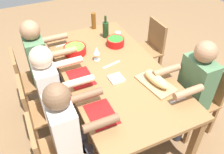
# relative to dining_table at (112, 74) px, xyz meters

# --- Properties ---
(ground_plane) EXTENTS (8.00, 8.00, 0.00)m
(ground_plane) POSITION_rel_dining_table_xyz_m (0.00, 0.00, -0.67)
(ground_plane) COLOR brown
(dining_table) EXTENTS (1.98, 1.02, 0.74)m
(dining_table) POSITION_rel_dining_table_xyz_m (0.00, 0.00, 0.00)
(dining_table) COLOR olive
(dining_table) RESTS_ON ground_plane
(chair_far_right) EXTENTS (0.40, 0.40, 0.85)m
(chair_far_right) POSITION_rel_dining_table_xyz_m (0.54, 0.83, -0.18)
(chair_far_right) COLOR olive
(chair_far_right) RESTS_ON ground_plane
(diner_far_right) EXTENTS (0.41, 0.53, 1.20)m
(diner_far_right) POSITION_rel_dining_table_xyz_m (0.54, 0.65, 0.03)
(diner_far_right) COLOR #2D2D38
(diner_far_right) RESTS_ON ground_plane
(chair_far_left) EXTENTS (0.40, 0.40, 0.85)m
(chair_far_left) POSITION_rel_dining_table_xyz_m (-0.54, 0.83, -0.18)
(chair_far_left) COLOR olive
(chair_far_left) RESTS_ON ground_plane
(chair_near_right) EXTENTS (0.40, 0.40, 0.85)m
(chair_near_right) POSITION_rel_dining_table_xyz_m (0.54, -0.83, -0.18)
(chair_near_right) COLOR olive
(chair_near_right) RESTS_ON ground_plane
(diner_near_right) EXTENTS (0.41, 0.53, 1.20)m
(diner_near_right) POSITION_rel_dining_table_xyz_m (0.54, -0.65, 0.03)
(diner_near_right) COLOR #2D2D38
(diner_near_right) RESTS_ON ground_plane
(chair_near_left) EXTENTS (0.40, 0.40, 0.85)m
(chair_near_left) POSITION_rel_dining_table_xyz_m (-0.54, -0.83, -0.18)
(chair_near_left) COLOR olive
(chair_near_left) RESTS_ON ground_plane
(diner_near_left) EXTENTS (0.41, 0.53, 1.20)m
(diner_near_left) POSITION_rel_dining_table_xyz_m (-0.54, -0.65, 0.03)
(diner_near_left) COLOR #2D2D38
(diner_near_left) RESTS_ON ground_plane
(chair_near_center) EXTENTS (0.40, 0.40, 0.85)m
(chair_near_center) POSITION_rel_dining_table_xyz_m (0.00, -0.83, -0.18)
(chair_near_center) COLOR olive
(chair_near_center) RESTS_ON ground_plane
(diner_near_center) EXTENTS (0.41, 0.53, 1.20)m
(diner_near_center) POSITION_rel_dining_table_xyz_m (0.00, -0.65, 0.03)
(diner_near_center) COLOR #2D2D38
(diner_near_center) RESTS_ON ground_plane
(serving_bowl_greens) EXTENTS (0.21, 0.21, 0.09)m
(serving_bowl_greens) POSITION_rel_dining_table_xyz_m (-0.42, 0.24, 0.13)
(serving_bowl_greens) COLOR red
(serving_bowl_greens) RESTS_ON dining_table
(serving_bowl_salad) EXTENTS (0.26, 0.26, 0.09)m
(serving_bowl_salad) POSITION_rel_dining_table_xyz_m (-0.46, -0.26, 0.12)
(serving_bowl_salad) COLOR red
(serving_bowl_salad) RESTS_ON dining_table
(cutting_board) EXTENTS (0.43, 0.28, 0.02)m
(cutting_board) POSITION_rel_dining_table_xyz_m (0.41, 0.29, 0.08)
(cutting_board) COLOR tan
(cutting_board) RESTS_ON dining_table
(bread_loaf) EXTENTS (0.33, 0.16, 0.09)m
(bread_loaf) POSITION_rel_dining_table_xyz_m (0.41, 0.29, 0.14)
(bread_loaf) COLOR tan
(bread_loaf) RESTS_ON cutting_board
(wine_bottle) EXTENTS (0.08, 0.08, 0.29)m
(wine_bottle) POSITION_rel_dining_table_xyz_m (-0.65, 0.21, 0.18)
(wine_bottle) COLOR #193819
(wine_bottle) RESTS_ON dining_table
(beer_bottle) EXTENTS (0.06, 0.06, 0.22)m
(beer_bottle) POSITION_rel_dining_table_xyz_m (-0.93, 0.16, 0.18)
(beer_bottle) COLOR brown
(beer_bottle) RESTS_ON dining_table
(wine_glass) EXTENTS (0.08, 0.08, 0.17)m
(wine_glass) POSITION_rel_dining_table_xyz_m (-0.23, -0.08, 0.19)
(wine_glass) COLOR silver
(wine_glass) RESTS_ON dining_table
(fork_far_right) EXTENTS (0.02, 0.17, 0.01)m
(fork_far_right) POSITION_rel_dining_table_xyz_m (0.68, 0.35, 0.08)
(fork_far_right) COLOR silver
(fork_far_right) RESTS_ON dining_table
(cup_far_left) EXTENTS (0.07, 0.07, 0.09)m
(cup_far_left) POSITION_rel_dining_table_xyz_m (-0.54, 0.33, 0.12)
(cup_far_left) COLOR white
(cup_far_left) RESTS_ON dining_table
(placemat_near_right) EXTENTS (0.32, 0.23, 0.01)m
(placemat_near_right) POSITION_rel_dining_table_xyz_m (0.54, -0.35, 0.08)
(placemat_near_right) COLOR maroon
(placemat_near_right) RESTS_ON dining_table
(fork_near_left) EXTENTS (0.03, 0.17, 0.01)m
(fork_near_left) POSITION_rel_dining_table_xyz_m (-0.68, -0.35, 0.08)
(fork_near_left) COLOR silver
(fork_near_left) RESTS_ON dining_table
(placemat_near_center) EXTENTS (0.32, 0.23, 0.01)m
(placemat_near_center) POSITION_rel_dining_table_xyz_m (0.00, -0.35, 0.08)
(placemat_near_center) COLOR maroon
(placemat_near_center) RESTS_ON dining_table
(carving_knife) EXTENTS (0.07, 0.23, 0.01)m
(carving_knife) POSITION_rel_dining_table_xyz_m (-0.07, 0.02, 0.08)
(carving_knife) COLOR silver
(carving_knife) RESTS_ON dining_table
(napkin_stack) EXTENTS (0.14, 0.14, 0.02)m
(napkin_stack) POSITION_rel_dining_table_xyz_m (0.17, -0.03, 0.09)
(napkin_stack) COLOR white
(napkin_stack) RESTS_ON dining_table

